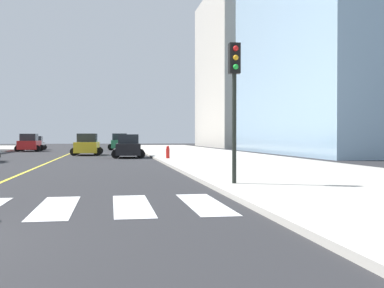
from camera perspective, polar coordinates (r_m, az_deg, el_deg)
name	(u,v)px	position (r m, az deg, el deg)	size (l,w,h in m)	color
sidewalk_kerb_east	(251,164)	(29.19, 6.86, -2.30)	(10.00, 120.00, 0.15)	#B2ADA3
lane_divider_paint	(68,154)	(48.16, -14.24, -1.16)	(0.16, 80.00, 0.01)	yellow
parking_garage_concrete	(261,71)	(82.47, 8.04, 8.41)	(18.00, 24.00, 25.01)	#B2ADA3
car_black_nearest	(128,147)	(39.22, -7.44, -0.33)	(2.73, 4.25, 1.86)	black
car_green_second	(119,142)	(61.61, -8.49, 0.20)	(2.92, 4.65, 2.07)	#236B42
car_white_third	(36,143)	(64.66, -17.77, 0.06)	(2.51, 3.95, 1.74)	silver
car_red_fifth	(29,143)	(58.27, -18.47, 0.09)	(2.81, 4.49, 2.01)	red
car_yellow_sixth	(87,145)	(45.29, -12.16, -0.12)	(2.85, 4.46, 1.96)	gold
traffic_light_near_corner	(234,85)	(16.20, 4.98, 6.93)	(0.36, 0.41, 4.61)	black
fire_hydrant	(168,152)	(34.66, -2.85, -0.96)	(0.26, 0.26, 0.89)	red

